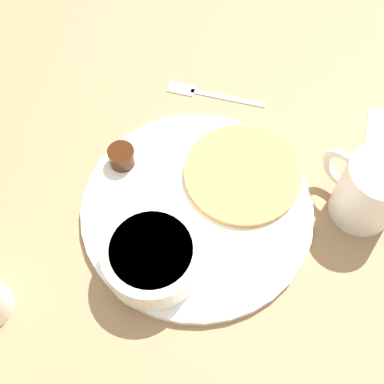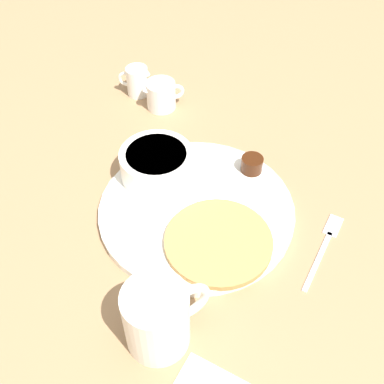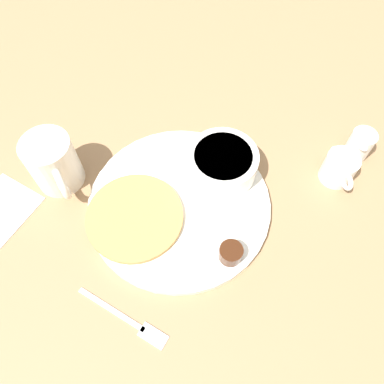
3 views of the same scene
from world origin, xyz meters
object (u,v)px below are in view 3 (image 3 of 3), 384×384
at_px(plate, 179,204).
at_px(fork, 132,322).
at_px(bowl, 222,163).
at_px(creamer_pitcher_near, 339,168).
at_px(creamer_pitcher_far, 359,144).
at_px(coffee_mug, 54,164).

height_order(plate, fork, plate).
relative_size(plate, bowl, 2.56).
bearing_deg(creamer_pitcher_near, fork, 149.96).
distance_m(plate, creamer_pitcher_far, 0.32).
xyz_separation_m(bowl, fork, (-0.27, 0.02, -0.03)).
distance_m(bowl, coffee_mug, 0.27).
distance_m(coffee_mug, fork, 0.27).
height_order(coffee_mug, creamer_pitcher_far, coffee_mug).
height_order(plate, creamer_pitcher_far, creamer_pitcher_far).
xyz_separation_m(creamer_pitcher_near, fork, (-0.34, 0.20, -0.02)).
xyz_separation_m(bowl, creamer_pitcher_near, (0.07, -0.18, -0.01)).
height_order(bowl, fork, bowl).
bearing_deg(bowl, coffee_mug, 115.50).
bearing_deg(creamer_pitcher_near, coffee_mug, 114.31).
bearing_deg(coffee_mug, creamer_pitcher_far, -60.47).
bearing_deg(plate, creamer_pitcher_far, -47.76).
relative_size(bowl, creamer_pitcher_near, 1.72).
bearing_deg(creamer_pitcher_near, creamer_pitcher_far, -18.93).
xyz_separation_m(coffee_mug, creamer_pitcher_far, (0.25, -0.44, -0.02)).
xyz_separation_m(plate, bowl, (0.08, -0.04, 0.03)).
relative_size(creamer_pitcher_near, fork, 0.45).
relative_size(bowl, creamer_pitcher_far, 1.84).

